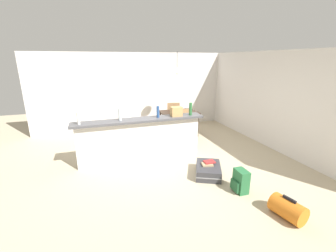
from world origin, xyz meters
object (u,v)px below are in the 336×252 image
at_px(grocery_bag, 176,112).
at_px(book_stack, 208,163).
at_px(bottle_white, 78,119).
at_px(suitcase_flat_charcoal, 208,170).
at_px(dining_chair_near_partition, 185,124).
at_px(backpack_green, 240,181).
at_px(bottle_green, 191,109).
at_px(bottle_blue, 158,112).
at_px(bottle_clear, 120,114).
at_px(dining_chair_far_side, 173,115).
at_px(dining_table, 179,115).
at_px(pendant_lamp, 177,70).
at_px(duffel_bag_orange, 288,209).

height_order(grocery_bag, book_stack, grocery_bag).
distance_m(bottle_white, suitcase_flat_charcoal, 2.86).
bearing_deg(dining_chair_near_partition, backpack_green, -91.22).
bearing_deg(bottle_green, bottle_white, -179.75).
bearing_deg(bottle_white, backpack_green, -34.26).
distance_m(bottle_blue, dining_chair_near_partition, 1.47).
relative_size(dining_chair_near_partition, book_stack, 3.09).
relative_size(bottle_clear, dining_chair_far_side, 0.30).
bearing_deg(dining_table, suitcase_flat_charcoal, -97.67).
xyz_separation_m(bottle_white, dining_table, (2.77, 1.47, -0.48)).
xyz_separation_m(grocery_bag, pendant_lamp, (0.56, 1.46, 0.86)).
bearing_deg(backpack_green, duffel_bag_orange, -73.27).
relative_size(bottle_clear, suitcase_flat_charcoal, 0.31).
distance_m(bottle_clear, dining_chair_near_partition, 2.16).
height_order(grocery_bag, dining_chair_near_partition, grocery_bag).
height_order(suitcase_flat_charcoal, book_stack, book_stack).
relative_size(duffel_bag_orange, book_stack, 1.75).
bearing_deg(dining_table, pendant_lamp, 168.41).
height_order(pendant_lamp, backpack_green, pendant_lamp).
bearing_deg(pendant_lamp, bottle_blue, -124.78).
distance_m(bottle_green, pendant_lamp, 1.70).
xyz_separation_m(bottle_blue, dining_table, (1.07, 1.43, -0.49)).
height_order(bottle_green, dining_table, bottle_green).
relative_size(dining_chair_near_partition, pendant_lamp, 1.45).
xyz_separation_m(dining_table, suitcase_flat_charcoal, (-0.35, -2.58, -0.54)).
relative_size(bottle_white, duffel_bag_orange, 0.48).
xyz_separation_m(dining_chair_near_partition, pendant_lamp, (-0.03, 0.60, 1.46)).
height_order(bottle_clear, book_stack, bottle_clear).
bearing_deg(bottle_white, dining_chair_near_partition, 17.87).
relative_size(dining_table, dining_chair_near_partition, 1.18).
distance_m(bottle_blue, bottle_green, 0.80).
relative_size(pendant_lamp, backpack_green, 1.52).
relative_size(backpack_green, book_stack, 1.40).
bearing_deg(duffel_bag_orange, book_stack, 107.66).
height_order(dining_table, dining_chair_far_side, dining_chair_far_side).
bearing_deg(dining_chair_far_side, duffel_bag_orange, -88.44).
bearing_deg(backpack_green, book_stack, 108.68).
bearing_deg(suitcase_flat_charcoal, bottle_green, 86.30).
relative_size(bottle_blue, dining_table, 0.24).
bearing_deg(book_stack, duffel_bag_orange, -72.34).
bearing_deg(dining_chair_far_side, bottle_green, -98.27).
bearing_deg(dining_chair_far_side, dining_table, -92.20).
height_order(bottle_white, pendant_lamp, pendant_lamp).
relative_size(bottle_green, backpack_green, 0.71).
xyz_separation_m(bottle_white, bottle_green, (2.50, 0.01, 0.02)).
distance_m(bottle_clear, bottle_green, 1.65).
bearing_deg(bottle_green, dining_chair_near_partition, 74.74).
bearing_deg(dining_chair_far_side, dining_chair_near_partition, -92.91).
relative_size(bottle_green, pendant_lamp, 0.47).
bearing_deg(dining_table, book_stack, -97.65).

